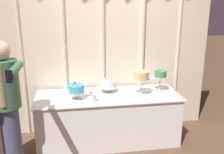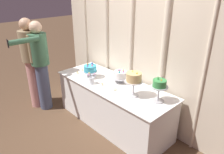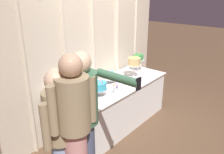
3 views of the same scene
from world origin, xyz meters
name	(u,v)px [view 1 (image 1 of 3)]	position (x,y,z in m)	size (l,w,h in m)	color
ground_plane	(109,144)	(0.00, 0.00, 0.00)	(24.00, 24.00, 0.00)	brown
draped_curtain	(104,52)	(0.00, 0.56, 1.31)	(3.46, 0.14, 2.54)	beige
cake_table	(108,118)	(0.00, 0.10, 0.38)	(2.12, 0.78, 0.75)	white
cake_display_leftmost	(76,89)	(-0.46, 0.01, 0.90)	(0.24, 0.24, 0.26)	#B2B2B7
cake_display_midleft	(108,84)	(0.02, 0.25, 0.87)	(0.27, 0.27, 0.23)	#B2B2B7
cake_display_midright	(141,77)	(0.48, 0.05, 1.03)	(0.26, 0.26, 0.39)	silver
cake_display_rightmost	(160,76)	(0.82, 0.18, 0.99)	(0.24, 0.24, 0.37)	#B2B2B7
flower_vase	(93,97)	(-0.25, -0.14, 0.83)	(0.12, 0.12, 0.19)	silver
tealight_far_left	(52,98)	(-0.81, 0.09, 0.76)	(0.04, 0.04, 0.03)	beige
tealight_near_left	(56,101)	(-0.75, -0.06, 0.76)	(0.05, 0.05, 0.04)	beige
tealight_near_right	(104,99)	(-0.09, -0.05, 0.76)	(0.04, 0.04, 0.03)	beige
tealight_far_right	(122,97)	(0.18, -0.02, 0.76)	(0.05, 0.05, 0.04)	beige
guest_girl_blue_dress	(7,105)	(-1.27, -0.51, 0.93)	(0.47, 0.75, 1.67)	#4C5675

